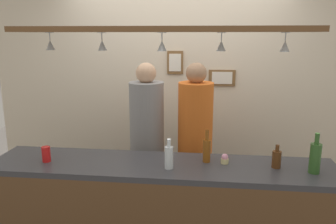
{
  "coord_description": "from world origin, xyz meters",
  "views": [
    {
      "loc": [
        0.33,
        -2.77,
        1.96
      ],
      "look_at": [
        0.0,
        0.1,
        1.29
      ],
      "focal_mm": 35.84,
      "sensor_mm": 36.0,
      "label": 1
    }
  ],
  "objects": [
    {
      "name": "back_wall",
      "position": [
        0.0,
        1.1,
        1.3
      ],
      "size": [
        4.4,
        0.06,
        2.6
      ],
      "primitive_type": "cube",
      "color": "beige",
      "rests_on": "ground_plane"
    },
    {
      "name": "bar_counter",
      "position": [
        0.0,
        -0.5,
        0.66
      ],
      "size": [
        2.7,
        0.55,
        0.98
      ],
      "color": "#38383D",
      "rests_on": "ground_plane"
    },
    {
      "name": "overhead_glass_rack",
      "position": [
        0.0,
        -0.3,
        1.99
      ],
      "size": [
        2.2,
        0.36,
        0.04
      ],
      "primitive_type": "cube",
      "color": "brown"
    },
    {
      "name": "hanging_wineglass_far_left",
      "position": [
        -0.86,
        -0.28,
        1.88
      ],
      "size": [
        0.07,
        0.07,
        0.13
      ],
      "color": "silver",
      "rests_on": "overhead_glass_rack"
    },
    {
      "name": "hanging_wineglass_left",
      "position": [
        -0.45,
        -0.31,
        1.88
      ],
      "size": [
        0.07,
        0.07,
        0.13
      ],
      "color": "silver",
      "rests_on": "overhead_glass_rack"
    },
    {
      "name": "hanging_wineglass_center_left",
      "position": [
        0.01,
        -0.35,
        1.88
      ],
      "size": [
        0.07,
        0.07,
        0.13
      ],
      "color": "silver",
      "rests_on": "overhead_glass_rack"
    },
    {
      "name": "hanging_wineglass_center",
      "position": [
        0.43,
        -0.3,
        1.88
      ],
      "size": [
        0.07,
        0.07,
        0.13
      ],
      "color": "silver",
      "rests_on": "overhead_glass_rack"
    },
    {
      "name": "hanging_wineglass_center_right",
      "position": [
        0.87,
        -0.33,
        1.88
      ],
      "size": [
        0.07,
        0.07,
        0.13
      ],
      "color": "silver",
      "rests_on": "overhead_glass_rack"
    },
    {
      "name": "person_left_grey_shirt",
      "position": [
        -0.25,
        0.41,
        1.02
      ],
      "size": [
        0.34,
        0.34,
        1.69
      ],
      "color": "#2D334C",
      "rests_on": "ground_plane"
    },
    {
      "name": "person_middle_orange_shirt",
      "position": [
        0.23,
        0.41,
        1.02
      ],
      "size": [
        0.34,
        0.34,
        1.7
      ],
      "color": "#2D334C",
      "rests_on": "ground_plane"
    },
    {
      "name": "bottle_beer_brown_stubby",
      "position": [
        0.87,
        -0.32,
        1.05
      ],
      "size": [
        0.07,
        0.07,
        0.18
      ],
      "color": "#512D14",
      "rests_on": "bar_counter"
    },
    {
      "name": "bottle_soda_clear",
      "position": [
        0.07,
        -0.43,
        1.07
      ],
      "size": [
        0.06,
        0.06,
        0.23
      ],
      "color": "silver",
      "rests_on": "bar_counter"
    },
    {
      "name": "bottle_champagne_green",
      "position": [
        1.12,
        -0.39,
        1.09
      ],
      "size": [
        0.08,
        0.08,
        0.3
      ],
      "color": "#2D5623",
      "rests_on": "bar_counter"
    },
    {
      "name": "bottle_beer_amber_tall",
      "position": [
        0.35,
        -0.27,
        1.08
      ],
      "size": [
        0.06,
        0.06,
        0.26
      ],
      "color": "brown",
      "rests_on": "bar_counter"
    },
    {
      "name": "drink_can",
      "position": [
        -0.91,
        -0.41,
        1.04
      ],
      "size": [
        0.07,
        0.07,
        0.12
      ],
      "primitive_type": "cylinder",
      "color": "red",
      "rests_on": "bar_counter"
    },
    {
      "name": "cupcake",
      "position": [
        0.49,
        -0.28,
        1.01
      ],
      "size": [
        0.06,
        0.06,
        0.08
      ],
      "color": "beige",
      "rests_on": "bar_counter"
    },
    {
      "name": "picture_frame_crest",
      "position": [
        -0.03,
        1.06,
        1.64
      ],
      "size": [
        0.18,
        0.02,
        0.26
      ],
      "color": "brown",
      "rests_on": "back_wall"
    },
    {
      "name": "picture_frame_lower_pair",
      "position": [
        0.51,
        1.06,
        1.47
      ],
      "size": [
        0.3,
        0.02,
        0.18
      ],
      "color": "brown",
      "rests_on": "back_wall"
    }
  ]
}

